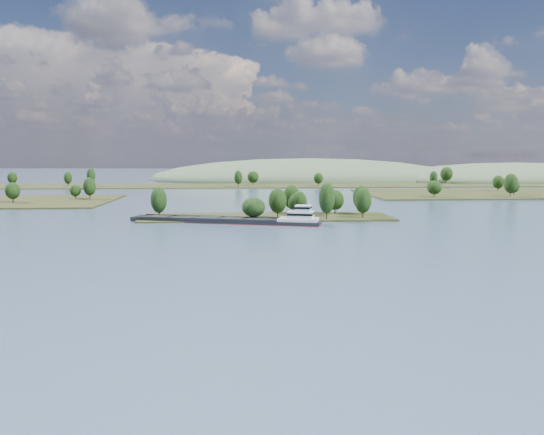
{
  "coord_description": "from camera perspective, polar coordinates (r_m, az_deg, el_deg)",
  "views": [
    {
      "loc": [
        -12.25,
        -32.24,
        25.21
      ],
      "look_at": [
        -1.29,
        130.0,
        6.0
      ],
      "focal_mm": 35.0,
      "sensor_mm": 36.0,
      "label": 1
    }
  ],
  "objects": [
    {
      "name": "hill_east",
      "position": [
        571.84,
        24.62,
        3.6
      ],
      "size": [
        260.0,
        140.0,
        36.0
      ],
      "primitive_type": "ellipsoid",
      "color": "#435A3E",
      "rests_on": "ground"
    },
    {
      "name": "cargo_barge",
      "position": [
        197.47,
        -3.72,
        -0.25
      ],
      "size": [
        71.98,
        28.52,
        9.8
      ],
      "color": "black",
      "rests_on": "ground"
    },
    {
      "name": "tree_island",
      "position": [
        213.12,
        1.32,
        1.02
      ],
      "size": [
        100.0,
        33.33,
        15.39
      ],
      "color": "#282D14",
      "rests_on": "ground"
    },
    {
      "name": "ground",
      "position": [
        154.8,
        0.73,
        -2.64
      ],
      "size": [
        1800.0,
        1800.0,
        0.0
      ],
      "primitive_type": "plane",
      "color": "#3E536C",
      "rests_on": "ground"
    },
    {
      "name": "back_shoreline",
      "position": [
        433.49,
        -0.88,
        3.5
      ],
      "size": [
        900.0,
        60.0,
        15.88
      ],
      "color": "#282D14",
      "rests_on": "ground"
    },
    {
      "name": "hill_west",
      "position": [
        537.72,
        3.87,
        4.03
      ],
      "size": [
        320.0,
        160.0,
        44.0
      ],
      "primitive_type": "ellipsoid",
      "color": "#435A3E",
      "rests_on": "ground"
    }
  ]
}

